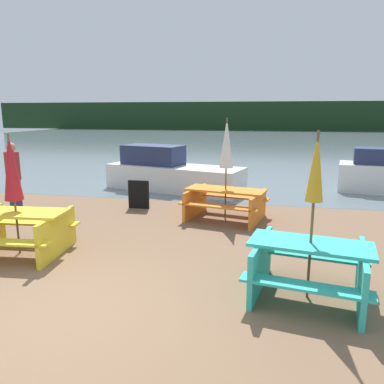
# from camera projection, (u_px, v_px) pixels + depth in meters

# --- Properties ---
(ground_plane) EXTENTS (60.00, 60.00, 0.00)m
(ground_plane) POSITION_uv_depth(u_px,v_px,m) (60.00, 317.00, 4.66)
(ground_plane) COLOR brown
(water) EXTENTS (60.00, 50.00, 0.00)m
(water) POSITION_uv_depth(u_px,v_px,m) (241.00, 140.00, 34.69)
(water) COLOR slate
(water) RESTS_ON ground_plane
(far_treeline) EXTENTS (80.00, 1.60, 4.00)m
(far_treeline) POSITION_uv_depth(u_px,v_px,m) (252.00, 116.00, 53.44)
(far_treeline) COLOR #193319
(far_treeline) RESTS_ON water
(picnic_table_teal) EXTENTS (1.82, 1.64, 0.79)m
(picnic_table_teal) POSITION_uv_depth(u_px,v_px,m) (309.00, 265.00, 5.07)
(picnic_table_teal) COLOR #33B7A8
(picnic_table_teal) RESTS_ON ground_plane
(picnic_table_yellow) EXTENTS (1.86, 1.52, 0.78)m
(picnic_table_yellow) POSITION_uv_depth(u_px,v_px,m) (18.00, 228.00, 6.68)
(picnic_table_yellow) COLOR yellow
(picnic_table_yellow) RESTS_ON ground_plane
(picnic_table_orange) EXTENTS (2.09, 1.73, 0.73)m
(picnic_table_orange) POSITION_uv_depth(u_px,v_px,m) (225.00, 201.00, 8.86)
(picnic_table_orange) COLOR orange
(picnic_table_orange) RESTS_ON ground_plane
(umbrella_gold) EXTENTS (0.23, 0.23, 2.28)m
(umbrella_gold) POSITION_uv_depth(u_px,v_px,m) (316.00, 169.00, 4.80)
(umbrella_gold) COLOR brown
(umbrella_gold) RESTS_ON ground_plane
(umbrella_white) EXTENTS (0.32, 0.32, 2.38)m
(umbrella_white) POSITION_uv_depth(u_px,v_px,m) (227.00, 144.00, 8.58)
(umbrella_white) COLOR brown
(umbrella_white) RESTS_ON ground_plane
(umbrella_crimson) EXTENTS (0.32, 0.32, 2.15)m
(umbrella_crimson) POSITION_uv_depth(u_px,v_px,m) (11.00, 168.00, 6.45)
(umbrella_crimson) COLOR brown
(umbrella_crimson) RESTS_ON ground_plane
(boat) EXTENTS (4.72, 2.55, 1.43)m
(boat) POSITION_uv_depth(u_px,v_px,m) (170.00, 173.00, 12.27)
(boat) COLOR silver
(boat) RESTS_ON water
(person) EXTENTS (0.35, 0.35, 1.77)m
(person) POSITION_uv_depth(u_px,v_px,m) (14.00, 177.00, 9.43)
(person) COLOR #283351
(person) RESTS_ON ground_plane
(signboard) EXTENTS (0.55, 0.08, 0.75)m
(signboard) POSITION_uv_depth(u_px,v_px,m) (139.00, 194.00, 9.87)
(signboard) COLOR black
(signboard) RESTS_ON ground_plane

